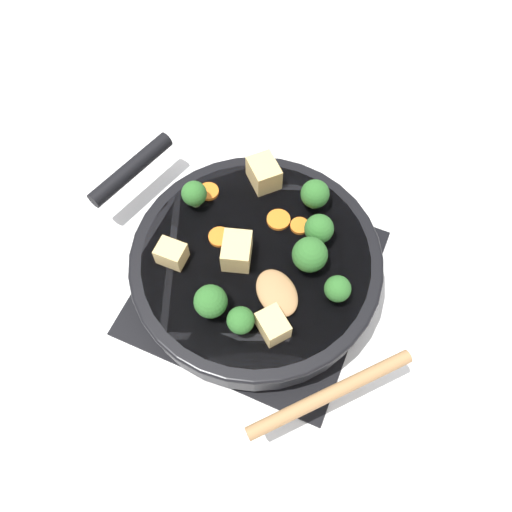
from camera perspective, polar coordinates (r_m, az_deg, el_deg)
name	(u,v)px	position (r m, az deg, el deg)	size (l,w,h in m)	color
ground_plane	(256,282)	(0.72, 0.00, -2.96)	(2.40, 2.40, 0.00)	white
front_burner_grate	(256,278)	(0.71, 0.00, -2.55)	(0.31, 0.31, 0.03)	black
skillet_pan	(255,263)	(0.67, -0.13, -0.83)	(0.34, 0.43, 0.05)	black
wooden_spoon	(304,344)	(0.60, 5.56, -10.02)	(0.21, 0.22, 0.02)	#A87A4C
tofu_cube_center_large	(171,254)	(0.65, -9.64, 0.27)	(0.04, 0.03, 0.03)	#DBB770
tofu_cube_near_handle	(264,173)	(0.70, 0.90, 9.45)	(0.05, 0.04, 0.04)	#DBB770
tofu_cube_east_chunk	(273,325)	(0.60, 1.93, -7.93)	(0.04, 0.03, 0.03)	#DBB770
tofu_cube_west_chunk	(237,251)	(0.64, -2.21, 0.58)	(0.04, 0.04, 0.04)	#DBB770
broccoli_floret_near_spoon	(319,229)	(0.65, 7.21, 3.08)	(0.04, 0.04, 0.05)	#709956
broccoli_floret_center_top	(310,255)	(0.62, 6.17, 0.14)	(0.05, 0.05, 0.05)	#709956
broccoli_floret_east_rim	(338,289)	(0.61, 9.30, -3.75)	(0.03, 0.03, 0.04)	#709956
broccoli_floret_west_rim	(194,194)	(0.68, -7.08, 7.06)	(0.03, 0.03, 0.04)	#709956
broccoli_floret_north_edge	(315,194)	(0.68, 6.75, 7.03)	(0.04, 0.04, 0.05)	#709956
broccoli_floret_south_cluster	(241,321)	(0.59, -1.77, -7.38)	(0.03, 0.03, 0.04)	#709956
broccoli_floret_mid_floret	(211,302)	(0.60, -5.21, -5.21)	(0.04, 0.04, 0.05)	#709956
carrot_slice_orange_thin	(208,192)	(0.71, -5.46, 7.35)	(0.03, 0.03, 0.01)	orange
carrot_slice_near_center	(300,226)	(0.67, 5.02, 3.45)	(0.03, 0.03, 0.01)	orange
carrot_slice_edge_slice	(220,237)	(0.67, -4.18, 2.19)	(0.03, 0.03, 0.01)	orange
carrot_slice_under_broccoli	(278,220)	(0.68, 2.59, 4.17)	(0.03, 0.03, 0.01)	orange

